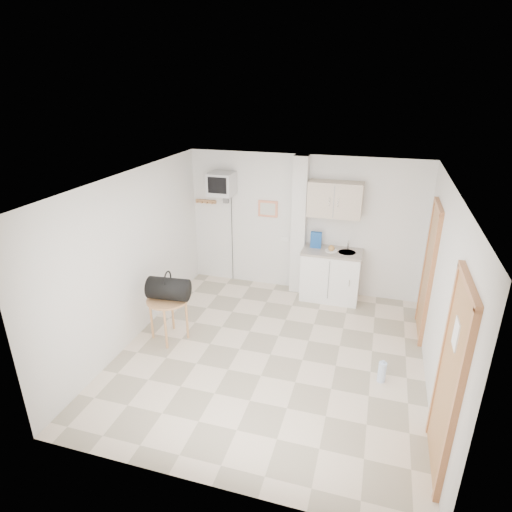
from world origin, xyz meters
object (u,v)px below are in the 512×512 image
(crt_television, at_px, (222,185))
(water_bottle, at_px, (382,372))
(round_table, at_px, (168,304))
(duffel_bag, at_px, (168,289))

(crt_television, bearing_deg, water_bottle, -36.08)
(round_table, relative_size, duffel_bag, 1.08)
(crt_television, relative_size, duffel_bag, 3.45)
(crt_television, relative_size, round_table, 3.20)
(crt_television, relative_size, water_bottle, 6.78)
(round_table, distance_m, duffel_bag, 0.26)
(water_bottle, bearing_deg, duffel_bag, 177.20)
(round_table, height_order, duffel_bag, duffel_bag)
(round_table, bearing_deg, duffel_bag, 23.94)
(crt_television, xyz_separation_m, duffel_bag, (-0.10, -2.03, -1.10))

